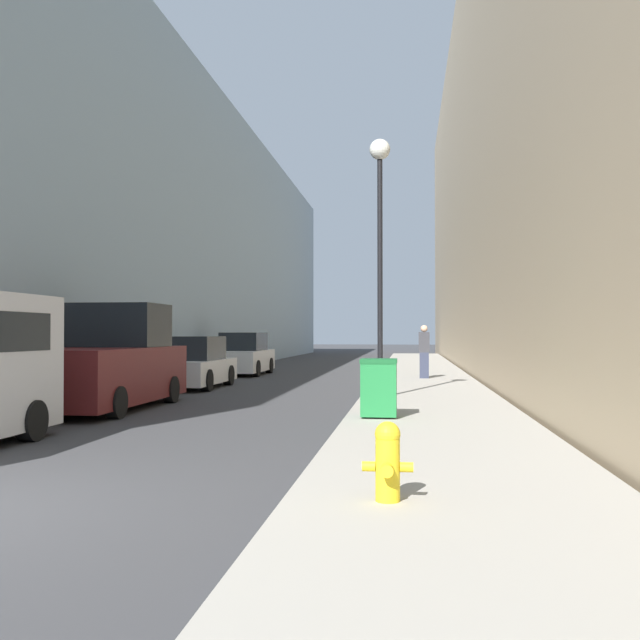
# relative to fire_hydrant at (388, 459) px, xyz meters

# --- Properties ---
(sidewalk_right) EXTENTS (3.33, 60.00, 0.15)m
(sidewalk_right) POSITION_rel_fire_hydrant_xyz_m (0.70, 17.49, -0.45)
(sidewalk_right) COLOR #9E998E
(sidewalk_right) RESTS_ON ground
(building_left_glass) EXTENTS (12.00, 60.00, 12.59)m
(building_left_glass) POSITION_rel_fire_hydrant_xyz_m (-14.11, 25.49, 5.76)
(building_left_glass) COLOR #849EB2
(building_left_glass) RESTS_ON ground
(building_right_stone) EXTENTS (12.00, 60.00, 17.60)m
(building_right_stone) POSITION_rel_fire_hydrant_xyz_m (8.47, 25.49, 8.27)
(building_right_stone) COLOR tan
(building_right_stone) RESTS_ON ground
(fire_hydrant) EXTENTS (0.46, 0.35, 0.72)m
(fire_hydrant) POSITION_rel_fire_hydrant_xyz_m (0.00, 0.00, 0.00)
(fire_hydrant) COLOR yellow
(fire_hydrant) RESTS_ON sidewalk_right
(trash_bin) EXTENTS (0.66, 0.65, 1.06)m
(trash_bin) POSITION_rel_fire_hydrant_xyz_m (-0.34, 6.43, 0.17)
(trash_bin) COLOR #1E7538
(trash_bin) RESTS_ON sidewalk_right
(lamppost) EXTENTS (0.49, 0.49, 6.13)m
(lamppost) POSITION_rel_fire_hydrant_xyz_m (-0.48, 10.37, 3.95)
(lamppost) COLOR black
(lamppost) RESTS_ON sidewalk_right
(pickup_truck) EXTENTS (2.28, 5.20, 2.35)m
(pickup_truck) POSITION_rel_fire_hydrant_xyz_m (-6.50, 8.61, 0.44)
(pickup_truck) COLOR #561919
(pickup_truck) RESTS_ON ground
(parked_sedan_near) EXTENTS (1.95, 4.18, 1.58)m
(parked_sedan_near) POSITION_rel_fire_hydrant_xyz_m (-6.42, 14.65, 0.18)
(parked_sedan_near) COLOR silver
(parked_sedan_near) RESTS_ON ground
(parked_sedan_far) EXTENTS (1.80, 4.34, 1.70)m
(parked_sedan_far) POSITION_rel_fire_hydrant_xyz_m (-6.40, 21.60, 0.24)
(parked_sedan_far) COLOR silver
(parked_sedan_far) RESTS_ON ground
(pedestrian_on_sidewalk) EXTENTS (0.36, 0.24, 1.79)m
(pedestrian_on_sidewalk) POSITION_rel_fire_hydrant_xyz_m (0.71, 17.80, 0.52)
(pedestrian_on_sidewalk) COLOR #2D3347
(pedestrian_on_sidewalk) RESTS_ON sidewalk_right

